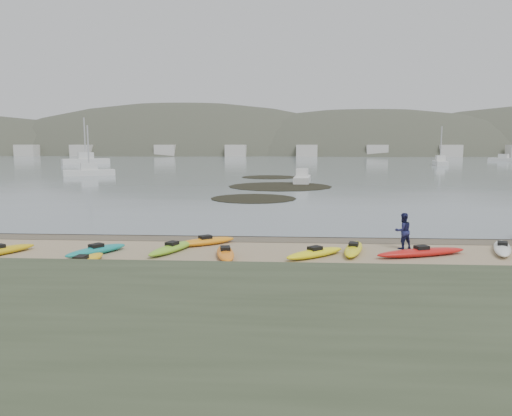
{
  "coord_description": "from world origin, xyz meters",
  "views": [
    {
      "loc": [
        1.57,
        -25.01,
        4.8
      ],
      "look_at": [
        0.0,
        0.0,
        1.5
      ],
      "focal_mm": 35.0,
      "sensor_mm": 36.0,
      "label": 1
    }
  ],
  "objects": [
    {
      "name": "person_east",
      "position": [
        6.83,
        -2.39,
        0.82
      ],
      "size": [
        0.96,
        0.85,
        1.64
      ],
      "primitive_type": "imported",
      "rotation": [
        0.0,
        0.0,
        3.48
      ],
      "color": "navy",
      "rests_on": "ground"
    },
    {
      "name": "ground",
      "position": [
        0.0,
        0.0,
        0.0
      ],
      "size": [
        600.0,
        600.0,
        0.0
      ],
      "primitive_type": "plane",
      "color": "tan",
      "rests_on": "ground"
    },
    {
      "name": "far_town",
      "position": [
        6.0,
        145.0,
        2.0
      ],
      "size": [
        199.0,
        5.0,
        4.0
      ],
      "color": "beige",
      "rests_on": "ground"
    },
    {
      "name": "kayaks",
      "position": [
        -0.16,
        -4.07,
        0.17
      ],
      "size": [
        24.01,
        7.39,
        0.34
      ],
      "color": "gold",
      "rests_on": "ground"
    },
    {
      "name": "water",
      "position": [
        0.0,
        300.0,
        0.01
      ],
      "size": [
        1200.0,
        1200.0,
        0.0
      ],
      "primitive_type": "plane",
      "color": "slate",
      "rests_on": "ground"
    },
    {
      "name": "wet_sand",
      "position": [
        0.0,
        -0.3,
        0.0
      ],
      "size": [
        60.0,
        60.0,
        0.0
      ],
      "primitive_type": "plane",
      "color": "brown",
      "rests_on": "ground"
    },
    {
      "name": "kelp_mats",
      "position": [
        -0.08,
        30.01,
        0.03
      ],
      "size": [
        11.37,
        33.9,
        0.04
      ],
      "color": "black",
      "rests_on": "water"
    },
    {
      "name": "moored_boats",
      "position": [
        -5.99,
        75.5,
        0.58
      ],
      "size": [
        107.92,
        78.09,
        1.39
      ],
      "color": "silver",
      "rests_on": "ground"
    },
    {
      "name": "far_hills",
      "position": [
        39.38,
        193.97,
        -15.93
      ],
      "size": [
        550.0,
        135.0,
        80.0
      ],
      "color": "#384235",
      "rests_on": "ground"
    },
    {
      "name": "bluff",
      "position": [
        0.0,
        -17.5,
        1.0
      ],
      "size": [
        60.0,
        8.0,
        2.0
      ],
      "primitive_type": "cube",
      "color": "#475138",
      "rests_on": "ground"
    }
  ]
}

